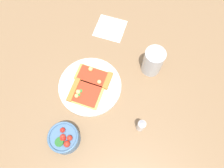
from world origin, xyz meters
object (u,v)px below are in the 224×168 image
object	(u,v)px
pizza_slice_near	(83,93)
paper_napkin	(110,28)
pepper_shaker	(141,126)
soda_glass	(153,62)
pizza_slice_far	(96,77)
plate	(90,86)
salad_bowl	(64,138)

from	to	relation	value
pizza_slice_near	paper_napkin	size ratio (longest dim) A/B	1.16
pepper_shaker	soda_glass	bearing A→B (deg)	165.32
pizza_slice_far	paper_napkin	bearing A→B (deg)	165.58
pepper_shaker	paper_napkin	bearing A→B (deg)	-167.77
pizza_slice_far	plate	bearing A→B (deg)	-35.25
pizza_slice_near	salad_bowl	xyz separation A→B (m)	(0.17, -0.06, 0.01)
pizza_slice_near	pepper_shaker	world-z (taller)	pepper_shaker
plate	salad_bowl	xyz separation A→B (m)	(0.20, -0.09, 0.02)
pizza_slice_near	paper_napkin	bearing A→B (deg)	160.39
pizza_slice_far	pepper_shaker	world-z (taller)	pepper_shaker
paper_napkin	soda_glass	bearing A→B (deg)	37.97
paper_napkin	pepper_shaker	bearing A→B (deg)	12.23
pizza_slice_near	pizza_slice_far	world-z (taller)	same
pizza_slice_far	salad_bowl	xyz separation A→B (m)	(0.24, -0.11, 0.01)
pizza_slice_near	pizza_slice_far	distance (m)	0.08
soda_glass	pizza_slice_far	bearing A→B (deg)	-79.77
pizza_slice_far	salad_bowl	distance (m)	0.26
pizza_slice_far	soda_glass	distance (m)	0.23
pizza_slice_near	pepper_shaker	xyz separation A→B (m)	(0.14, 0.21, 0.02)
plate	pizza_slice_far	world-z (taller)	pizza_slice_far
soda_glass	paper_napkin	bearing A→B (deg)	-142.03
pizza_slice_near	soda_glass	distance (m)	0.30
soda_glass	paper_napkin	xyz separation A→B (m)	(-0.21, -0.16, -0.05)
plate	pizza_slice_near	bearing A→B (deg)	-36.22
pepper_shaker	pizza_slice_near	bearing A→B (deg)	-122.83
plate	salad_bowl	distance (m)	0.22
pizza_slice_near	soda_glass	world-z (taller)	soda_glass
soda_glass	pepper_shaker	size ratio (longest dim) A/B	1.51
salad_bowl	paper_napkin	xyz separation A→B (m)	(-0.49, 0.17, -0.03)
pizza_slice_far	paper_napkin	size ratio (longest dim) A/B	1.23
paper_napkin	salad_bowl	bearing A→B (deg)	-19.66
plate	pepper_shaker	bearing A→B (deg)	47.59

